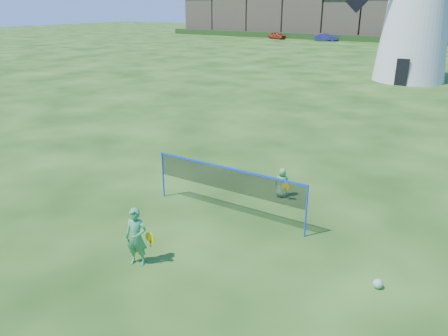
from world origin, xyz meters
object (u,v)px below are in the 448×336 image
object	(u,v)px
player_boy	(282,183)
badminton_net	(228,180)
car_right	(326,37)
car_left	(277,35)
player_girl	(136,237)
windmill	(418,5)
play_ball	(378,284)

from	to	relation	value
player_boy	badminton_net	bearing A→B (deg)	52.86
player_boy	car_right	size ratio (longest dim) A/B	0.25
car_right	car_left	bearing A→B (deg)	72.80
player_girl	player_boy	distance (m)	5.67
badminton_net	player_girl	world-z (taller)	badminton_net
badminton_net	car_right	xyz separation A→B (m)	(-19.87, 63.89, -0.49)
player_boy	car_left	xyz separation A→B (m)	(-29.60, 61.31, 0.12)
windmill	car_left	world-z (taller)	windmill
player_girl	player_boy	world-z (taller)	player_girl
player_boy	play_ball	size ratio (longest dim) A/B	4.53
badminton_net	car_left	distance (m)	69.60
player_girl	play_ball	size ratio (longest dim) A/B	6.80
play_ball	car_left	size ratio (longest dim) A/B	0.06
windmill	play_ball	world-z (taller)	windmill
player_girl	player_boy	bearing A→B (deg)	58.23
player_girl	windmill	bearing A→B (deg)	71.07
player_girl	player_boy	xyz separation A→B (m)	(1.32, 5.51, -0.25)
car_left	player_boy	bearing A→B (deg)	-133.91
play_ball	car_right	world-z (taller)	car_right
player_boy	car_right	bearing A→B (deg)	-86.53
windmill	car_right	world-z (taller)	windmill
windmill	player_girl	distance (m)	32.50
player_girl	car_left	world-z (taller)	player_girl
play_ball	car_right	bearing A→B (deg)	110.73
player_girl	car_right	world-z (taller)	player_girl
play_ball	player_girl	bearing A→B (deg)	-157.73
play_ball	car_left	bearing A→B (deg)	117.42
player_girl	car_left	xyz separation A→B (m)	(-28.28, 66.82, -0.13)
badminton_net	car_right	distance (m)	66.91
badminton_net	car_right	size ratio (longest dim) A/B	1.29
windmill	car_right	xyz separation A→B (m)	(-19.73, 35.23, -5.27)
player_girl	play_ball	bearing A→B (deg)	3.93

